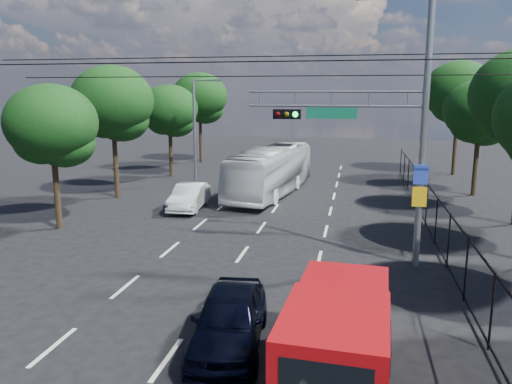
% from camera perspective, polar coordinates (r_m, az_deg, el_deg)
% --- Properties ---
extents(ground, '(120.00, 120.00, 0.00)m').
position_cam_1_polar(ground, '(12.67, -10.15, -18.31)').
color(ground, black).
rests_on(ground, ground).
extents(lane_markings, '(6.12, 38.00, 0.01)m').
position_cam_1_polar(lane_markings, '(25.34, 1.47, -2.90)').
color(lane_markings, beige).
rests_on(lane_markings, ground).
extents(signal_mast, '(6.43, 0.39, 9.50)m').
position_cam_1_polar(signal_mast, '(18.25, 14.88, 7.85)').
color(signal_mast, slate).
rests_on(signal_mast, ground).
extents(streetlight_left, '(2.09, 0.22, 7.08)m').
position_cam_1_polar(streetlight_left, '(33.96, -6.78, 7.38)').
color(streetlight_left, slate).
rests_on(streetlight_left, ground).
extents(utility_wires, '(22.00, 5.04, 0.74)m').
position_cam_1_polar(utility_wires, '(19.52, -1.13, 14.27)').
color(utility_wires, black).
rests_on(utility_wires, ground).
extents(fence_right, '(0.06, 34.03, 2.00)m').
position_cam_1_polar(fence_right, '(23.21, 19.49, -2.28)').
color(fence_right, black).
rests_on(fence_right, ground).
extents(tree_right_d, '(4.32, 4.32, 7.02)m').
position_cam_1_polar(tree_right_d, '(33.04, 24.23, 7.95)').
color(tree_right_d, black).
rests_on(tree_right_d, ground).
extents(tree_right_e, '(5.28, 5.28, 8.58)m').
position_cam_1_polar(tree_right_e, '(40.90, 22.19, 10.09)').
color(tree_right_e, black).
rests_on(tree_right_e, ground).
extents(tree_left_b, '(4.08, 4.08, 6.63)m').
position_cam_1_polar(tree_left_b, '(24.31, -22.23, 6.61)').
color(tree_left_b, black).
rests_on(tree_left_b, ground).
extents(tree_left_c, '(4.80, 4.80, 7.80)m').
position_cam_1_polar(tree_left_c, '(30.62, -16.02, 9.33)').
color(tree_left_c, black).
rests_on(tree_left_c, ground).
extents(tree_left_d, '(4.20, 4.20, 6.83)m').
position_cam_1_polar(tree_left_d, '(37.78, -9.82, 8.86)').
color(tree_left_d, black).
rests_on(tree_left_d, ground).
extents(tree_left_e, '(4.92, 4.92, 7.99)m').
position_cam_1_polar(tree_left_e, '(45.38, -6.41, 10.37)').
color(tree_left_e, black).
rests_on(tree_left_e, ground).
extents(red_pickup, '(2.38, 5.80, 2.12)m').
position_cam_1_polar(red_pickup, '(11.24, 9.47, -15.82)').
color(red_pickup, black).
rests_on(red_pickup, ground).
extents(navy_hatchback, '(2.15, 4.39, 1.44)m').
position_cam_1_polar(navy_hatchback, '(12.75, -3.09, -14.28)').
color(navy_hatchback, black).
rests_on(navy_hatchback, ground).
extents(white_bus, '(3.93, 10.86, 2.96)m').
position_cam_1_polar(white_bus, '(30.77, 1.72, 2.43)').
color(white_bus, silver).
rests_on(white_bus, ground).
extents(white_van, '(1.75, 4.26, 1.37)m').
position_cam_1_polar(white_van, '(27.24, -7.64, -0.52)').
color(white_van, silver).
rests_on(white_van, ground).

